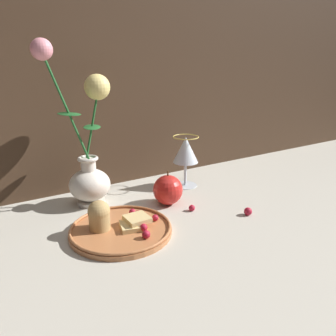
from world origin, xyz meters
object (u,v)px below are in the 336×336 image
Objects in this scene: wine_glass at (186,152)px; plate_with_pastries at (118,226)px; vase at (88,158)px; apple_beside_vase at (168,190)px.

plate_with_pastries is at bearing -150.68° from wine_glass.
vase is at bearing 89.20° from plate_with_pastries.
plate_with_pastries is 0.18m from apple_beside_vase.
wine_glass is (0.27, -0.02, -0.02)m from vase.
vase is 2.67× the size of wine_glass.
wine_glass reaches higher than apple_beside_vase.
plate_with_pastries is 1.47× the size of wine_glass.
vase reaches higher than wine_glass.
vase reaches higher than plate_with_pastries.
plate_with_pastries is (-0.00, -0.17, -0.10)m from vase.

